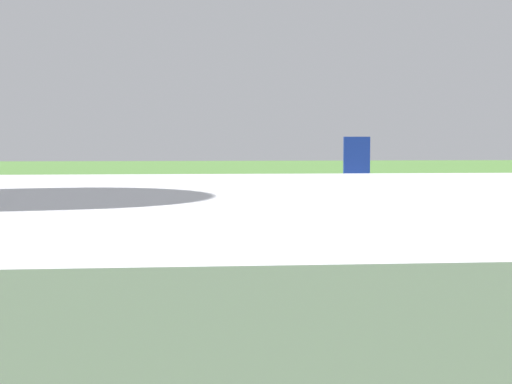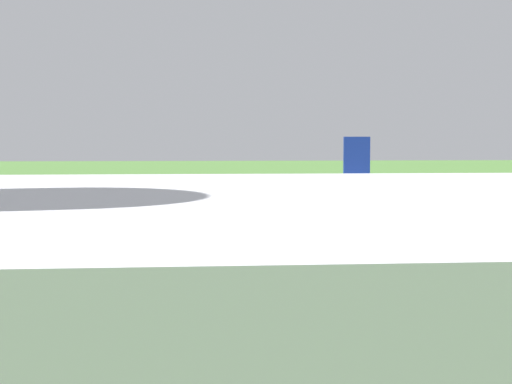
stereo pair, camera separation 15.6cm
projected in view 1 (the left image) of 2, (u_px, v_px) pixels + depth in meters
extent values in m
plane|color=#477233|center=(292.00, 214.00, 153.77)|extent=(800.00, 800.00, 0.00)
cube|color=#47474C|center=(292.00, 213.00, 153.77)|extent=(600.00, 36.51, 0.06)
cube|color=gray|center=(362.00, 263.00, 91.58)|extent=(440.00, 110.00, 0.05)
cube|color=#3C782B|center=(271.00, 199.00, 193.36)|extent=(600.00, 80.00, 0.04)
cylinder|color=white|center=(256.00, 193.00, 152.82)|extent=(48.20, 7.56, 5.20)
cone|color=white|center=(130.00, 195.00, 149.31)|extent=(3.24, 5.08, 4.94)
cone|color=white|center=(375.00, 189.00, 156.25)|extent=(3.71, 4.59, 4.42)
cube|color=#19389E|center=(357.00, 158.00, 155.24)|extent=(5.62, 0.78, 9.00)
cube|color=white|center=(364.00, 190.00, 150.24)|extent=(4.44, 9.19, 0.36)
cube|color=white|center=(349.00, 187.00, 161.11)|extent=(4.44, 9.19, 0.36)
cube|color=white|center=(269.00, 200.00, 142.12)|extent=(7.08, 22.27, 0.35)
cube|color=white|center=(254.00, 192.00, 163.86)|extent=(7.08, 22.27, 0.35)
cylinder|color=#23284C|center=(254.00, 211.00, 145.40)|extent=(4.63, 3.02, 2.80)
cylinder|color=#23284C|center=(244.00, 204.00, 160.22)|extent=(4.63, 3.02, 2.80)
cylinder|color=black|center=(166.00, 207.00, 150.48)|extent=(0.70, 0.70, 3.42)
cylinder|color=black|center=(274.00, 207.00, 149.45)|extent=(0.70, 0.70, 3.42)
cylinder|color=black|center=(267.00, 204.00, 157.36)|extent=(0.70, 0.70, 3.42)
cylinder|color=#19389E|center=(256.00, 191.00, 152.79)|extent=(26.63, 6.52, 5.23)
cylinder|color=slate|center=(296.00, 195.00, 191.13)|extent=(0.10, 0.10, 2.04)
cube|color=red|center=(296.00, 190.00, 191.06)|extent=(0.60, 0.04, 0.60)
cone|color=orange|center=(274.00, 197.00, 194.66)|extent=(0.40, 0.40, 0.55)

